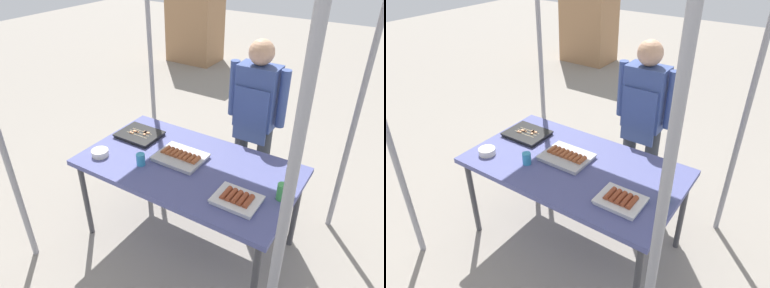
{
  "view_description": "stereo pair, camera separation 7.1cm",
  "coord_description": "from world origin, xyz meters",
  "views": [
    {
      "loc": [
        1.19,
        -1.83,
        2.24
      ],
      "look_at": [
        0.0,
        0.05,
        0.9
      ],
      "focal_mm": 33.45,
      "sensor_mm": 36.0,
      "label": 1
    },
    {
      "loc": [
        1.25,
        -1.79,
        2.24
      ],
      "look_at": [
        0.0,
        0.05,
        0.9
      ],
      "focal_mm": 33.45,
      "sensor_mm": 36.0,
      "label": 2
    }
  ],
  "objects": [
    {
      "name": "tray_pork_links",
      "position": [
        0.49,
        -0.19,
        0.77
      ],
      "size": [
        0.29,
        0.23,
        0.06
      ],
      "color": "silver",
      "rests_on": "stall_table"
    },
    {
      "name": "tray_meat_skewers",
      "position": [
        -0.57,
        0.13,
        0.77
      ],
      "size": [
        0.35,
        0.28,
        0.04
      ],
      "color": "black",
      "rests_on": "stall_table"
    },
    {
      "name": "stall_table",
      "position": [
        0.0,
        0.0,
        0.7
      ],
      "size": [
        1.6,
        0.9,
        0.75
      ],
      "color": "#4C518C",
      "rests_on": "ground"
    },
    {
      "name": "drink_cup_by_wok",
      "position": [
        -0.29,
        -0.19,
        0.8
      ],
      "size": [
        0.06,
        0.06,
        0.09
      ],
      "primitive_type": "cylinder",
      "color": "#338CBF",
      "rests_on": "stall_table"
    },
    {
      "name": "ground_plane",
      "position": [
        0.0,
        0.0,
        0.0
      ],
      "size": [
        18.0,
        18.0,
        0.0
      ],
      "primitive_type": "plane",
      "color": "gray"
    },
    {
      "name": "drink_cup_near_edge",
      "position": [
        0.72,
        -0.01,
        0.81
      ],
      "size": [
        0.06,
        0.06,
        0.12
      ],
      "primitive_type": "cylinder",
      "color": "#3F994C",
      "rests_on": "stall_table"
    },
    {
      "name": "neighbor_stall_left",
      "position": [
        -2.5,
        4.08,
        0.99
      ],
      "size": [
        0.93,
        0.71,
        1.97
      ],
      "color": "#9E724C",
      "rests_on": "ground"
    },
    {
      "name": "vendor_woman",
      "position": [
        0.17,
        0.8,
        0.89
      ],
      "size": [
        0.52,
        0.22,
        1.52
      ],
      "rotation": [
        0.0,
        0.0,
        3.14
      ],
      "color": "#333842",
      "rests_on": "ground"
    },
    {
      "name": "condiment_bowl",
      "position": [
        -0.64,
        -0.26,
        0.77
      ],
      "size": [
        0.13,
        0.13,
        0.05
      ],
      "primitive_type": "cylinder",
      "color": "silver",
      "rests_on": "stall_table"
    },
    {
      "name": "tray_grilled_sausages",
      "position": [
        -0.09,
        0.03,
        0.77
      ],
      "size": [
        0.36,
        0.29,
        0.06
      ],
      "color": "#ADADB2",
      "rests_on": "stall_table"
    }
  ]
}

